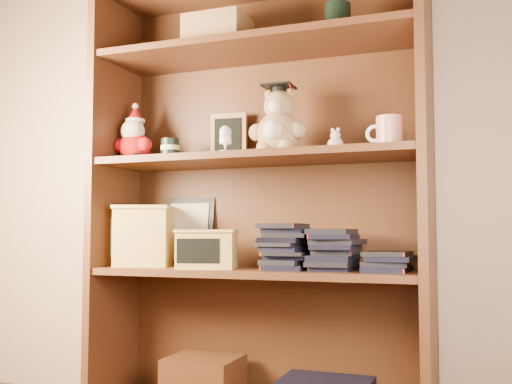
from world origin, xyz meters
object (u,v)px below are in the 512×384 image
at_px(teacher_mug, 389,133).
at_px(grad_teddy_bear, 278,127).
at_px(bookcase, 260,204).
at_px(treats_box, 144,236).

bearing_deg(teacher_mug, grad_teddy_bear, -178.85).
relative_size(bookcase, treats_box, 6.06).
bearing_deg(treats_box, grad_teddy_bear, -0.71).
relative_size(bookcase, teacher_mug, 13.02).
xyz_separation_m(teacher_mug, treats_box, (-0.92, -0.00, -0.34)).
xyz_separation_m(bookcase, grad_teddy_bear, (0.09, -0.06, 0.27)).
bearing_deg(grad_teddy_bear, bookcase, 146.82).
xyz_separation_m(bookcase, treats_box, (-0.45, -0.05, -0.11)).
relative_size(grad_teddy_bear, teacher_mug, 2.06).
bearing_deg(teacher_mug, treats_box, -179.94).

